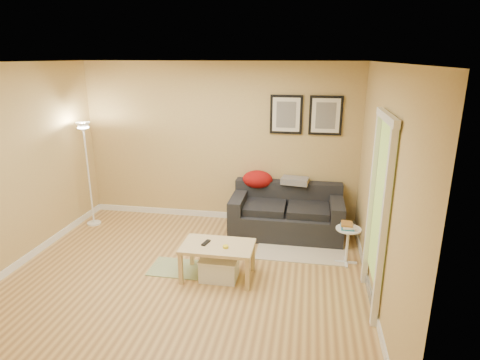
{
  "coord_description": "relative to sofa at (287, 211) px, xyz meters",
  "views": [
    {
      "loc": [
        1.46,
        -4.32,
        2.66
      ],
      "look_at": [
        0.55,
        0.85,
        1.05
      ],
      "focal_mm": 30.21,
      "sensor_mm": 36.0,
      "label": 1
    }
  ],
  "objects": [
    {
      "name": "wall_front",
      "position": [
        -1.16,
        -3.53,
        0.92
      ],
      "size": [
        4.5,
        0.0,
        4.5
      ],
      "primitive_type": "plane",
      "rotation": [
        -1.57,
        0.0,
        0.0
      ],
      "color": "tan",
      "rests_on": "ground"
    },
    {
      "name": "doorway",
      "position": [
        1.04,
        -1.68,
        0.65
      ],
      "size": [
        0.12,
        1.01,
        2.13
      ],
      "primitive_type": null,
      "color": "white",
      "rests_on": "ground"
    },
    {
      "name": "sofa",
      "position": [
        0.0,
        0.0,
        0.0
      ],
      "size": [
        1.7,
        0.9,
        0.75
      ],
      "primitive_type": null,
      "color": "black",
      "rests_on": "ground"
    },
    {
      "name": "red_throw",
      "position": [
        -0.5,
        0.31,
        0.4
      ],
      "size": [
        0.48,
        0.36,
        0.28
      ],
      "primitive_type": null,
      "color": "maroon",
      "rests_on": "sofa"
    },
    {
      "name": "side_table",
      "position": [
        0.86,
        -0.81,
        -0.12
      ],
      "size": [
        0.33,
        0.33,
        0.51
      ],
      "primitive_type": null,
      "color": "white",
      "rests_on": "ground"
    },
    {
      "name": "baseboard_back",
      "position": [
        -1.16,
        0.46,
        -0.33
      ],
      "size": [
        4.5,
        0.02,
        0.1
      ],
      "primitive_type": "cube",
      "color": "white",
      "rests_on": "ground"
    },
    {
      "name": "floor_lamp",
      "position": [
        -3.16,
        -0.17,
        0.43
      ],
      "size": [
        0.22,
        0.22,
        1.7
      ],
      "primitive_type": null,
      "color": "white",
      "rests_on": "ground"
    },
    {
      "name": "framed_print_right",
      "position": [
        0.52,
        0.45,
        1.43
      ],
      "size": [
        0.5,
        0.04,
        0.6
      ],
      "primitive_type": null,
      "color": "black",
      "rests_on": "wall_back"
    },
    {
      "name": "baseboard_left",
      "position": [
        -3.4,
        -1.53,
        -0.33
      ],
      "size": [
        0.02,
        4.0,
        0.1
      ],
      "primitive_type": "cube",
      "color": "white",
      "rests_on": "ground"
    },
    {
      "name": "plaid_throw",
      "position": [
        0.1,
        0.3,
        0.41
      ],
      "size": [
        0.45,
        0.32,
        0.1
      ],
      "primitive_type": null,
      "rotation": [
        0.0,
        0.0,
        -0.14
      ],
      "color": "tan",
      "rests_on": "sofa"
    },
    {
      "name": "area_rug",
      "position": [
        0.26,
        -0.51,
        -0.37
      ],
      "size": [
        1.25,
        0.85,
        0.01
      ],
      "primitive_type": "cube",
      "color": "beige",
      "rests_on": "ground"
    },
    {
      "name": "floor",
      "position": [
        -1.16,
        -1.53,
        -0.38
      ],
      "size": [
        4.5,
        4.5,
        0.0
      ],
      "primitive_type": "plane",
      "color": "tan",
      "rests_on": "ground"
    },
    {
      "name": "coffee_table",
      "position": [
        -0.75,
        -1.46,
        -0.15
      ],
      "size": [
        0.99,
        0.74,
        0.44
      ],
      "primitive_type": null,
      "rotation": [
        0.0,
        0.0,
        -0.24
      ],
      "color": "#CDB77D",
      "rests_on": "ground"
    },
    {
      "name": "framed_print_left",
      "position": [
        -0.08,
        0.45,
        1.43
      ],
      "size": [
        0.5,
        0.04,
        0.6
      ],
      "primitive_type": null,
      "color": "black",
      "rests_on": "wall_back"
    },
    {
      "name": "storage_bin",
      "position": [
        -0.73,
        -1.5,
        -0.23
      ],
      "size": [
        0.47,
        0.34,
        0.29
      ],
      "primitive_type": null,
      "color": "white",
      "rests_on": "ground"
    },
    {
      "name": "wall_left",
      "position": [
        -3.41,
        -1.53,
        0.92
      ],
      "size": [
        0.0,
        4.0,
        4.0
      ],
      "primitive_type": "plane",
      "rotation": [
        1.57,
        0.0,
        1.57
      ],
      "color": "tan",
      "rests_on": "ground"
    },
    {
      "name": "baseboard_right",
      "position": [
        1.08,
        -1.53,
        -0.33
      ],
      "size": [
        0.02,
        4.0,
        0.1
      ],
      "primitive_type": "cube",
      "color": "white",
      "rests_on": "ground"
    },
    {
      "name": "ceiling",
      "position": [
        -1.16,
        -1.53,
        2.23
      ],
      "size": [
        4.5,
        4.5,
        0.0
      ],
      "primitive_type": "plane",
      "rotation": [
        3.14,
        0.0,
        0.0
      ],
      "color": "white",
      "rests_on": "wall_back"
    },
    {
      "name": "green_runner",
      "position": [
        -1.33,
        -1.35,
        -0.37
      ],
      "size": [
        0.7,
        0.5,
        0.01
      ],
      "primitive_type": "cube",
      "color": "#668C4C",
      "rests_on": "ground"
    },
    {
      "name": "remote_control",
      "position": [
        -0.91,
        -1.45,
        0.08
      ],
      "size": [
        0.09,
        0.17,
        0.02
      ],
      "primitive_type": "cube",
      "rotation": [
        0.0,
        0.0,
        -0.24
      ],
      "color": "black",
      "rests_on": "coffee_table"
    },
    {
      "name": "tape_roll",
      "position": [
        -0.64,
        -1.52,
        0.08
      ],
      "size": [
        0.07,
        0.07,
        0.03
      ],
      "primitive_type": "cylinder",
      "color": "yellow",
      "rests_on": "coffee_table"
    },
    {
      "name": "wall_back",
      "position": [
        -1.16,
        0.47,
        0.92
      ],
      "size": [
        4.5,
        0.0,
        4.5
      ],
      "primitive_type": "plane",
      "rotation": [
        1.57,
        0.0,
        0.0
      ],
      "color": "tan",
      "rests_on": "ground"
    },
    {
      "name": "wall_right",
      "position": [
        1.09,
        -1.53,
        0.92
      ],
      "size": [
        0.0,
        4.0,
        4.0
      ],
      "primitive_type": "plane",
      "rotation": [
        1.57,
        0.0,
        -1.57
      ],
      "color": "tan",
      "rests_on": "ground"
    },
    {
      "name": "book_stack",
      "position": [
        0.84,
        -0.8,
        0.17
      ],
      "size": [
        0.21,
        0.25,
        0.07
      ],
      "primitive_type": null,
      "rotation": [
        0.0,
        0.0,
        -0.26
      ],
      "color": "teal",
      "rests_on": "side_table"
    }
  ]
}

